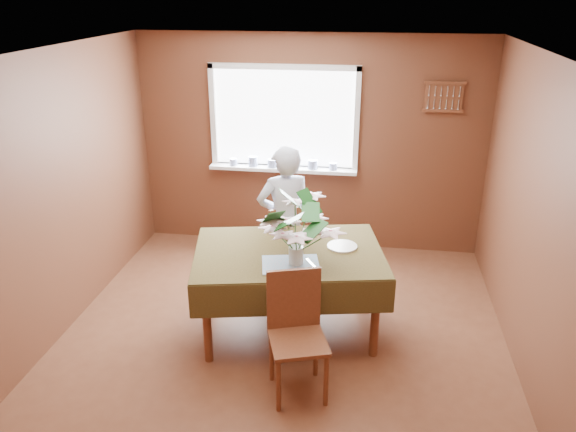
# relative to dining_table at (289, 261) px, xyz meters

# --- Properties ---
(floor) EXTENTS (4.50, 4.50, 0.00)m
(floor) POSITION_rel_dining_table_xyz_m (-0.04, -0.35, -0.70)
(floor) COLOR brown
(floor) RESTS_ON ground
(ceiling) EXTENTS (4.50, 4.50, 0.00)m
(ceiling) POSITION_rel_dining_table_xyz_m (-0.04, -0.35, 1.80)
(ceiling) COLOR white
(ceiling) RESTS_ON wall_back
(wall_back) EXTENTS (4.00, 0.00, 4.00)m
(wall_back) POSITION_rel_dining_table_xyz_m (-0.04, 1.90, 0.55)
(wall_back) COLOR brown
(wall_back) RESTS_ON floor
(wall_front) EXTENTS (4.00, 0.00, 4.00)m
(wall_front) POSITION_rel_dining_table_xyz_m (-0.04, -2.60, 0.55)
(wall_front) COLOR brown
(wall_front) RESTS_ON floor
(wall_left) EXTENTS (0.00, 4.50, 4.50)m
(wall_left) POSITION_rel_dining_table_xyz_m (-2.04, -0.35, 0.55)
(wall_left) COLOR brown
(wall_left) RESTS_ON floor
(wall_right) EXTENTS (0.00, 4.50, 4.50)m
(wall_right) POSITION_rel_dining_table_xyz_m (1.96, -0.35, 0.55)
(wall_right) COLOR brown
(wall_right) RESTS_ON floor
(window_assembly) EXTENTS (1.72, 0.20, 1.22)m
(window_assembly) POSITION_rel_dining_table_xyz_m (-0.34, 1.85, 0.65)
(window_assembly) COLOR white
(window_assembly) RESTS_ON wall_back
(spoon_rack) EXTENTS (0.44, 0.05, 0.33)m
(spoon_rack) POSITION_rel_dining_table_xyz_m (1.41, 1.87, 1.15)
(spoon_rack) COLOR brown
(spoon_rack) RESTS_ON wall_back
(dining_table) EXTENTS (1.85, 1.44, 0.81)m
(dining_table) POSITION_rel_dining_table_xyz_m (0.00, 0.00, 0.00)
(dining_table) COLOR brown
(dining_table) RESTS_ON floor
(chair_far) EXTENTS (0.52, 0.52, 0.91)m
(chair_far) POSITION_rel_dining_table_xyz_m (-0.17, 0.83, -0.20)
(chair_far) COLOR brown
(chair_far) RESTS_ON floor
(chair_near) EXTENTS (0.53, 0.53, 0.98)m
(chair_near) POSITION_rel_dining_table_xyz_m (0.17, -0.78, -0.17)
(chair_near) COLOR brown
(chair_near) RESTS_ON floor
(seated_woman) EXTENTS (0.67, 0.57, 1.55)m
(seated_woman) POSITION_rel_dining_table_xyz_m (-0.15, 0.74, 0.07)
(seated_woman) COLOR white
(seated_woman) RESTS_ON floor
(flower_bouquet) EXTENTS (0.63, 0.63, 0.54)m
(flower_bouquet) POSITION_rel_dining_table_xyz_m (0.09, -0.23, 0.45)
(flower_bouquet) COLOR white
(flower_bouquet) RESTS_ON dining_table
(side_plate) EXTENTS (0.30, 0.30, 0.01)m
(side_plate) POSITION_rel_dining_table_xyz_m (0.46, 0.15, 0.10)
(side_plate) COLOR white
(side_plate) RESTS_ON dining_table
(table_knife) EXTENTS (0.13, 0.20, 0.00)m
(table_knife) POSITION_rel_dining_table_xyz_m (0.23, -0.24, 0.11)
(table_knife) COLOR silver
(table_knife) RESTS_ON dining_table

